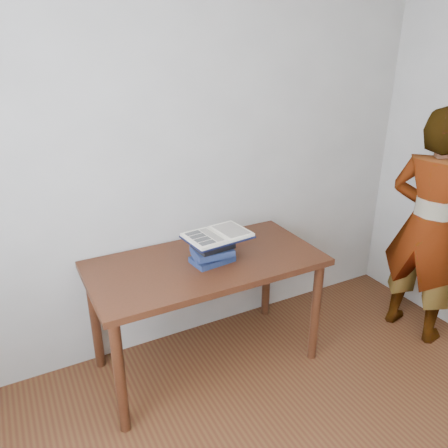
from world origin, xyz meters
TOP-DOWN VIEW (x-y plane):
  - room_shell at (-0.08, 0.01)m, footprint 3.54×3.54m
  - desk at (-0.03, 1.38)m, footprint 1.39×0.69m
  - book_stack at (-0.00, 1.34)m, footprint 0.26×0.20m
  - open_book at (0.03, 1.34)m, footprint 0.39×0.29m
  - reader at (1.45, 1.01)m, footprint 0.50×0.65m

SIDE VIEW (x-z plane):
  - desk at x=-0.03m, z-range 0.27..1.02m
  - reader at x=1.45m, z-range 0.00..1.60m
  - book_stack at x=0.00m, z-range 0.74..0.90m
  - open_book at x=0.03m, z-range 0.90..0.92m
  - room_shell at x=-0.08m, z-range 0.32..2.94m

